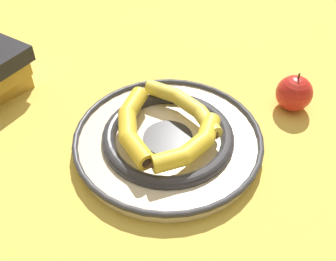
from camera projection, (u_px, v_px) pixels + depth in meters
ground_plane at (172, 138)px, 0.78m from camera, size 2.80×2.80×0.00m
decorative_bowl at (168, 139)px, 0.75m from camera, size 0.36×0.36×0.04m
banana_a at (187, 106)px, 0.76m from camera, size 0.21×0.08×0.03m
banana_b at (132, 124)px, 0.72m from camera, size 0.15×0.17×0.03m
banana_c at (190, 147)px, 0.68m from camera, size 0.08×0.18×0.03m
apple at (294, 93)px, 0.82m from camera, size 0.08×0.08×0.09m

